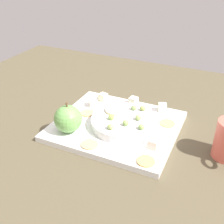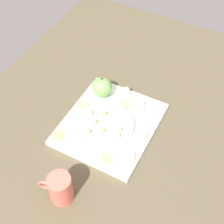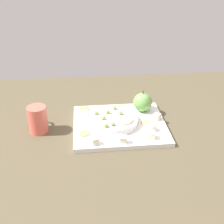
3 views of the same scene
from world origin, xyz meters
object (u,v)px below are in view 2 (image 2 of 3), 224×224
grape_2 (89,131)px  cheese_cube_0 (140,106)px  cheese_cube_4 (151,113)px  grape_0 (105,113)px  platter (110,124)px  apple_slice_0 (119,118)px  cracker_0 (106,158)px  cheese_cube_1 (74,141)px  cup (60,188)px  grape_3 (120,129)px  apple_whole (102,87)px  grape_4 (119,136)px  cracker_2 (83,106)px  cheese_cube_5 (126,92)px  cracker_3 (126,104)px  cheese_cube_3 (144,135)px  serving_dish (106,125)px  grape_5 (95,121)px  cracker_1 (59,136)px  grape_6 (91,112)px  grape_1 (103,131)px  cheese_cube_2 (130,157)px

grape_2 → cheese_cube_0: bearing=153.8°
cheese_cube_4 → grape_0: 15.78cm
platter → apple_slice_0: 4.59cm
cracker_0 → cheese_cube_1: bearing=-91.8°
cup → cheese_cube_0: bearing=170.9°
grape_3 → cup: cup is taller
apple_whole → grape_4: bearing=43.2°
cracker_2 → grape_3: grape_3 is taller
cheese_cube_5 → cracker_3: bearing=29.9°
grape_2 → cheese_cube_3: bearing=117.3°
serving_dish → apple_whole: apple_whole is taller
serving_dish → grape_5: (1.65, -3.09, 1.95)cm
apple_whole → grape_2: apple_whole is taller
cracker_1 → grape_6: size_ratio=2.59×
apple_whole → grape_1: apple_whole is taller
cheese_cube_5 → grape_3: 18.43cm
apple_slice_0 → cup: cup is taller
cracker_2 → grape_3: size_ratio=2.59×
cheese_cube_2 → cheese_cube_4: (-19.07, -1.41, 0.00)cm
grape_5 → grape_6: size_ratio=1.00×
cheese_cube_1 → grape_6: 11.58cm
grape_0 → cup: cup is taller
apple_whole → cheese_cube_0: apple_whole is taller
cheese_cube_2 → cracker_3: 22.33cm
platter → grape_6: size_ratio=20.45×
platter → cheese_cube_5: 14.31cm
cheese_cube_2 → grape_0: (-10.15, -14.29, 1.92)cm
serving_dish → cup: size_ratio=1.83×
grape_0 → apple_slice_0: 4.94cm
serving_dish → cup: cup is taller
cheese_cube_4 → cup: 40.01cm
grape_5 → grape_3: bearing=95.8°
serving_dish → apple_whole: size_ratio=2.43×
cheese_cube_1 → cracker_1: 5.87cm
cracker_2 → grape_0: bearing=81.5°
cracker_0 → cracker_2: bearing=-130.5°
serving_dish → grape_5: grape_5 is taller
cheese_cube_5 → grape_6: size_ratio=1.43×
grape_2 → grape_5: grape_5 is taller
serving_dish → grape_4: (3.18, 6.11, 1.87)cm
cracker_2 → cheese_cube_1: bearing=21.3°
grape_0 → cheese_cube_4: bearing=124.7°
cheese_cube_0 → grape_6: size_ratio=1.43×
cheese_cube_3 → cracker_3: bearing=-132.4°
platter → cracker_0: 14.19cm
cracker_2 → grape_1: 15.19cm
grape_1 → grape_2: same height
grape_0 → grape_1: size_ratio=1.00×
cracker_1 → serving_dish: bearing=131.4°
cheese_cube_1 → cheese_cube_4: same height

